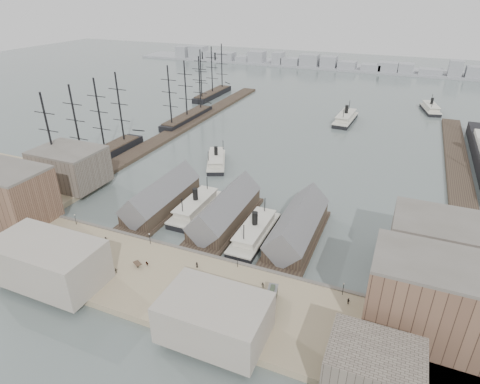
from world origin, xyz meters
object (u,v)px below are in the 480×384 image
at_px(ferry_docked_west, 196,207).
at_px(horse_cart_left, 75,234).
at_px(tram, 271,300).
at_px(horse_cart_right, 194,286).
at_px(horse_cart_center, 143,264).

distance_m(ferry_docked_west, horse_cart_left, 41.98).
relative_size(tram, horse_cart_right, 2.11).
height_order(ferry_docked_west, tram, ferry_docked_west).
distance_m(ferry_docked_west, horse_cart_center, 36.55).
height_order(ferry_docked_west, horse_cart_right, ferry_docked_west).
height_order(ferry_docked_west, horse_cart_center, ferry_docked_west).
bearing_deg(tram, horse_cart_right, 175.52).
xyz_separation_m(ferry_docked_west, tram, (41.94, -37.45, 1.29)).
relative_size(tram, horse_cart_left, 2.03).
bearing_deg(horse_cart_center, tram, -62.37).
xyz_separation_m(tram, horse_cart_center, (-39.46, 0.98, -0.95)).
distance_m(ferry_docked_west, tram, 56.24).
bearing_deg(tram, horse_cart_left, 165.53).
xyz_separation_m(horse_cart_left, horse_cart_right, (48.03, -7.47, 0.02)).
height_order(tram, horse_cart_right, tram).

